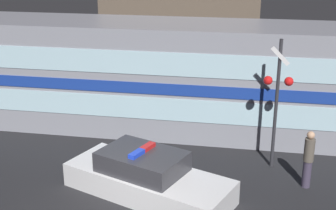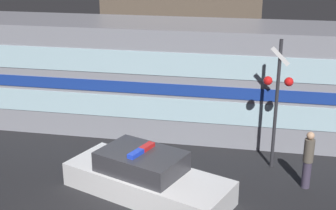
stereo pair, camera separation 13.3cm
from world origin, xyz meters
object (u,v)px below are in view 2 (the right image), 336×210
Objects in this scene: police_car at (146,178)px; crossing_signal_near at (277,93)px; train at (183,78)px; pedestrian at (308,159)px.

police_car is 1.24× the size of crossing_signal_near.
train is 13.15× the size of pedestrian.
train is 5.25m from police_car.
crossing_signal_near is at bearing 55.23° from police_car.
pedestrian reaches higher than police_car.
train reaches higher than pedestrian.
pedestrian is at bearing -49.02° from crossing_signal_near.
train is 5.59× the size of crossing_signal_near.
train is 4.50× the size of police_car.
train reaches higher than police_car.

